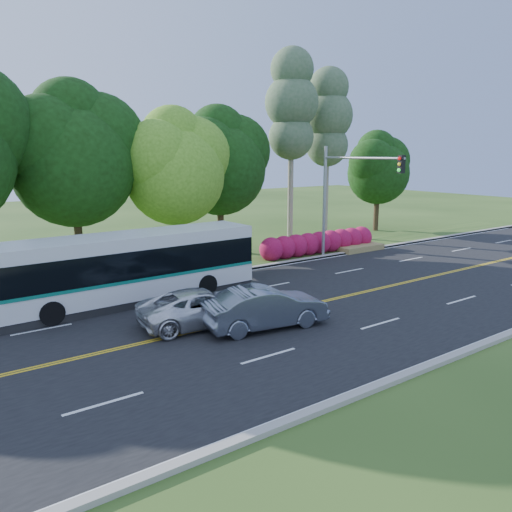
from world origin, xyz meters
TOP-DOWN VIEW (x-y plane):
  - ground at (0.00, 0.00)m, footprint 120.00×120.00m
  - road at (0.00, 0.00)m, footprint 60.00×14.00m
  - curb_north at (0.00, 7.15)m, footprint 60.00×0.30m
  - curb_south at (0.00, -7.15)m, footprint 60.00×0.30m
  - grass_verge at (0.00, 9.00)m, footprint 60.00×4.00m
  - lane_markings at (-0.09, 0.00)m, footprint 57.60×13.82m
  - tree_row at (-5.15, 12.13)m, footprint 44.70×9.10m
  - bougainvillea_hedge at (7.18, 8.15)m, footprint 9.50×2.25m
  - traffic_signal at (6.49, 5.40)m, footprint 0.42×6.10m
  - transit_bus at (-7.34, 5.05)m, footprint 11.79×2.88m
  - sedan at (-4.45, -1.21)m, footprint 5.04×2.47m
  - suv at (-6.19, 0.50)m, footprint 5.28×2.92m

SIDE VIEW (x-z plane):
  - ground at x=0.00m, z-range 0.00..0.00m
  - road at x=0.00m, z-range 0.00..0.02m
  - lane_markings at x=-0.09m, z-range 0.02..0.02m
  - grass_verge at x=0.00m, z-range 0.00..0.10m
  - curb_north at x=0.00m, z-range 0.00..0.15m
  - curb_south at x=0.00m, z-range 0.00..0.15m
  - bougainvillea_hedge at x=7.18m, z-range -0.03..1.47m
  - suv at x=-6.19m, z-range 0.02..1.42m
  - sedan at x=-4.45m, z-range 0.02..1.61m
  - transit_bus at x=-7.34m, z-range 0.01..3.07m
  - traffic_signal at x=6.49m, z-range 1.17..8.17m
  - tree_row at x=-5.15m, z-range -0.19..13.65m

